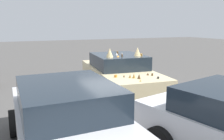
% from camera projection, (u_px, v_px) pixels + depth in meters
% --- Properties ---
extents(ground_plane, '(60.00, 60.00, 0.00)m').
position_uv_depth(ground_plane, '(120.00, 94.00, 8.50)').
color(ground_plane, '#514F4C').
extents(art_car_decorated, '(4.65, 2.41, 1.70)m').
position_uv_depth(art_car_decorated, '(119.00, 74.00, 8.39)').
color(art_car_decorated, beige).
rests_on(art_car_decorated, ground).
extents(parked_sedan_behind_left, '(4.50, 2.05, 1.42)m').
position_uv_depth(parked_sedan_behind_left, '(69.00, 122.00, 4.29)').
color(parked_sedan_behind_left, silver).
rests_on(parked_sedan_behind_left, ground).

